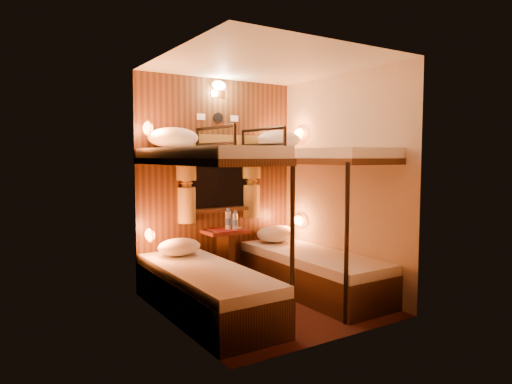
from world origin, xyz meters
TOP-DOWN VIEW (x-y plane):
  - floor at (0.00, 0.00)m, footprint 2.10×2.10m
  - ceiling at (0.00, 0.00)m, footprint 2.10×2.10m
  - wall_back at (0.00, 1.05)m, footprint 2.40×0.00m
  - wall_front at (0.00, -1.05)m, footprint 2.40×0.00m
  - wall_left at (-1.00, 0.00)m, footprint 0.00×2.40m
  - wall_right at (1.00, 0.00)m, footprint 0.00×2.40m
  - back_panel at (0.00, 1.04)m, footprint 2.00×0.03m
  - bunk_left at (-0.65, 0.07)m, footprint 0.72×1.90m
  - bunk_right at (0.65, 0.07)m, footprint 0.72×1.90m
  - window at (0.00, 1.00)m, footprint 1.00×0.12m
  - curtains at (0.00, 0.97)m, footprint 1.10×0.22m
  - back_fixtures at (0.00, 1.00)m, footprint 0.54×0.09m
  - reading_lamps at (-0.00, 0.70)m, footprint 2.00×0.20m
  - table at (0.00, 0.85)m, footprint 0.50×0.34m
  - bottle_left at (0.03, 0.84)m, footprint 0.07×0.07m
  - bottle_right at (0.09, 0.79)m, footprint 0.06×0.06m
  - sachet_a at (0.16, 0.87)m, footprint 0.09×0.07m
  - sachet_b at (0.20, 0.89)m, footprint 0.08×0.07m
  - pillow_lower_left at (-0.65, 0.68)m, footprint 0.46×0.33m
  - pillow_lower_right at (0.65, 0.76)m, footprint 0.51×0.37m
  - pillow_upper_left at (-0.65, 0.80)m, footprint 0.55×0.39m
  - pillow_upper_right at (0.65, 0.70)m, footprint 0.56×0.40m

SIDE VIEW (x-z plane):
  - floor at x=0.00m, z-range 0.00..0.00m
  - table at x=0.00m, z-range 0.09..0.74m
  - pillow_lower_left at x=-0.65m, z-range 0.46..0.64m
  - pillow_lower_right at x=0.65m, z-range 0.46..0.66m
  - bunk_left at x=-0.65m, z-range -0.35..1.47m
  - bunk_right at x=0.65m, z-range -0.35..1.47m
  - sachet_b at x=0.20m, z-range 0.65..0.66m
  - sachet_a at x=0.16m, z-range 0.65..0.66m
  - bottle_right at x=0.09m, z-range 0.63..0.85m
  - bottle_left at x=0.03m, z-range 0.63..0.88m
  - window at x=0.00m, z-range 0.79..1.58m
  - wall_back at x=0.00m, z-range 0.00..2.40m
  - wall_front at x=0.00m, z-range 0.00..2.40m
  - wall_left at x=-1.00m, z-range 0.00..2.40m
  - wall_right at x=1.00m, z-range 0.00..2.40m
  - back_panel at x=0.00m, z-range 0.00..2.40m
  - reading_lamps at x=0.00m, z-range 0.62..1.86m
  - curtains at x=0.00m, z-range 0.76..1.76m
  - pillow_upper_left at x=-0.65m, z-range 1.59..1.80m
  - pillow_upper_right at x=0.65m, z-range 1.59..1.81m
  - back_fixtures at x=0.00m, z-range 2.00..2.49m
  - ceiling at x=0.00m, z-range 2.40..2.40m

